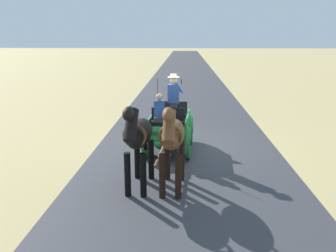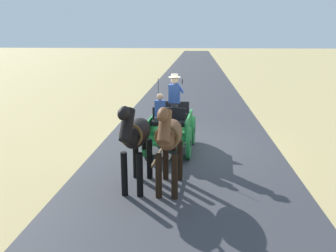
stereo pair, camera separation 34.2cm
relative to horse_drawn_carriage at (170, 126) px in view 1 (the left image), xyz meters
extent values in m
plane|color=tan|center=(-0.54, -0.53, -0.82)|extent=(200.00, 200.00, 0.00)
cube|color=#38383D|center=(-0.54, -0.53, -0.81)|extent=(5.96, 160.00, 0.01)
cube|color=#1E7233|center=(0.00, -0.08, -0.16)|extent=(1.35, 2.28, 0.12)
cube|color=#1E7233|center=(-0.57, -0.05, 0.12)|extent=(0.20, 2.09, 0.44)
cube|color=#1E7233|center=(0.57, -0.12, 0.12)|extent=(0.20, 2.09, 0.44)
cube|color=#1E7233|center=(0.08, 1.13, -0.26)|extent=(1.09, 0.31, 0.08)
cube|color=#1E7233|center=(-0.08, -1.28, -0.34)|extent=(0.73, 0.25, 0.06)
cube|color=black|center=(0.04, 0.52, 0.22)|extent=(1.04, 0.43, 0.14)
cube|color=black|center=(0.03, 0.34, 0.44)|extent=(1.02, 0.15, 0.44)
cube|color=black|center=(-0.04, -0.58, 0.22)|extent=(1.04, 0.43, 0.14)
cube|color=black|center=(-0.05, -0.76, 0.44)|extent=(1.02, 0.15, 0.44)
cylinder|color=#1E7233|center=(-0.60, 0.73, -0.34)|extent=(0.16, 0.96, 0.96)
cylinder|color=black|center=(-0.60, 0.73, -0.34)|extent=(0.13, 0.22, 0.21)
cylinder|color=#1E7233|center=(0.70, 0.64, -0.34)|extent=(0.16, 0.96, 0.96)
cylinder|color=black|center=(0.70, 0.64, -0.34)|extent=(0.13, 0.22, 0.21)
cylinder|color=#1E7233|center=(-0.70, -0.81, -0.34)|extent=(0.16, 0.96, 0.96)
cylinder|color=black|center=(-0.70, -0.81, -0.34)|extent=(0.13, 0.22, 0.21)
cylinder|color=#1E7233|center=(0.59, -0.90, -0.34)|extent=(0.16, 0.96, 0.96)
cylinder|color=black|center=(0.59, -0.90, -0.34)|extent=(0.13, 0.22, 0.21)
cylinder|color=brown|center=(0.15, 2.11, -0.21)|extent=(0.20, 2.00, 0.07)
cylinder|color=black|center=(0.34, 0.50, 0.92)|extent=(0.02, 0.02, 1.30)
cylinder|color=#2D2D33|center=(-0.13, 0.26, 0.35)|extent=(0.22, 0.22, 0.90)
cube|color=#2D4C99|center=(-0.13, 0.26, 1.08)|extent=(0.35, 0.24, 0.56)
sphere|color=beige|center=(-0.13, 0.26, 1.48)|extent=(0.22, 0.22, 0.22)
cylinder|color=beige|center=(-0.13, 0.26, 1.58)|extent=(0.36, 0.36, 0.01)
cylinder|color=beige|center=(-0.13, 0.26, 1.63)|extent=(0.20, 0.20, 0.10)
cylinder|color=#2D4C99|center=(-0.31, 0.31, 1.26)|extent=(0.27, 0.10, 0.32)
cube|color=black|center=(-0.37, 0.33, 1.46)|extent=(0.02, 0.07, 0.14)
cube|color=#2D2D33|center=(0.30, 0.62, 0.36)|extent=(0.30, 0.34, 0.14)
cube|color=#2D4C99|center=(0.29, 0.50, 0.67)|extent=(0.31, 0.22, 0.48)
sphere|color=tan|center=(0.29, 0.50, 1.02)|extent=(0.20, 0.20, 0.20)
ellipsoid|color=brown|center=(-0.20, 2.94, 0.55)|extent=(0.65, 1.59, 0.64)
cylinder|color=black|center=(-0.35, 3.49, -0.29)|extent=(0.15, 0.15, 1.05)
cylinder|color=black|center=(0.02, 3.47, -0.29)|extent=(0.15, 0.15, 1.05)
cylinder|color=black|center=(-0.41, 2.40, -0.29)|extent=(0.15, 0.15, 1.05)
cylinder|color=black|center=(-0.05, 2.38, -0.29)|extent=(0.15, 0.15, 1.05)
cylinder|color=brown|center=(-0.15, 3.78, 0.95)|extent=(0.30, 0.66, 0.73)
ellipsoid|color=brown|center=(-0.13, 4.00, 1.26)|extent=(0.25, 0.55, 0.28)
cube|color=black|center=(-0.15, 3.76, 0.99)|extent=(0.09, 0.51, 0.56)
cylinder|color=black|center=(-0.24, 2.20, 0.25)|extent=(0.11, 0.11, 0.70)
torus|color=brown|center=(-0.16, 3.48, 0.63)|extent=(0.55, 0.10, 0.55)
ellipsoid|color=black|center=(0.59, 2.88, 0.55)|extent=(0.67, 1.60, 0.64)
cylinder|color=black|center=(0.45, 3.44, -0.29)|extent=(0.15, 0.15, 1.05)
cylinder|color=black|center=(0.82, 3.41, -0.29)|extent=(0.15, 0.15, 1.05)
cylinder|color=black|center=(0.37, 2.35, -0.29)|extent=(0.15, 0.15, 1.05)
cylinder|color=black|center=(0.74, 2.32, -0.29)|extent=(0.15, 0.15, 1.05)
cylinder|color=black|center=(0.66, 3.72, 0.95)|extent=(0.31, 0.67, 0.73)
ellipsoid|color=black|center=(0.67, 3.94, 1.26)|extent=(0.26, 0.55, 0.28)
cube|color=black|center=(0.65, 3.70, 0.99)|extent=(0.10, 0.51, 0.56)
cylinder|color=black|center=(0.54, 2.14, 0.25)|extent=(0.11, 0.11, 0.70)
torus|color=brown|center=(0.63, 3.43, 0.63)|extent=(0.55, 0.11, 0.55)
camera|label=1|loc=(-0.46, 10.95, 2.78)|focal=38.02mm
camera|label=2|loc=(-0.80, 10.93, 2.78)|focal=38.02mm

